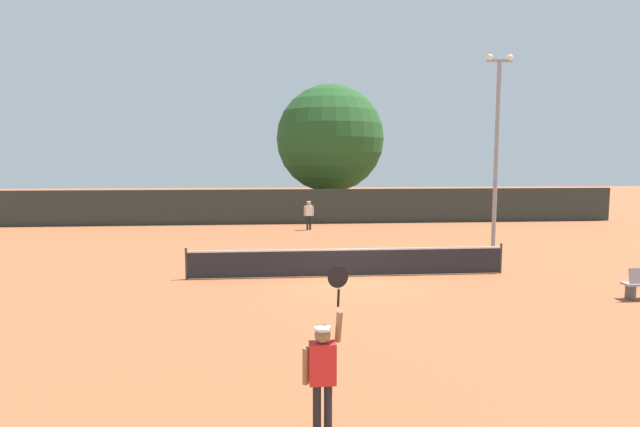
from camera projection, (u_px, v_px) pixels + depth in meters
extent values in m
plane|color=#9E5633|center=(348.00, 276.00, 17.49)|extent=(120.00, 120.00, 0.00)
cube|color=#232328|center=(348.00, 263.00, 17.44)|extent=(10.95, 0.03, 0.91)
cube|color=white|center=(348.00, 250.00, 17.39)|extent=(10.95, 0.04, 0.06)
cylinder|color=#333338|center=(186.00, 264.00, 16.96)|extent=(0.08, 0.08, 1.07)
cylinder|color=#333338|center=(501.00, 258.00, 17.91)|extent=(0.08, 0.08, 1.07)
cube|color=#2D332D|center=(315.00, 206.00, 32.22)|extent=(39.65, 0.12, 2.20)
cube|color=red|center=(323.00, 363.00, 7.14)|extent=(0.38, 0.22, 0.60)
sphere|color=#8C6647|center=(323.00, 335.00, 7.10)|extent=(0.23, 0.23, 0.23)
cylinder|color=white|center=(323.00, 328.00, 7.09)|extent=(0.24, 0.24, 0.04)
cylinder|color=black|center=(317.00, 411.00, 7.20)|extent=(0.12, 0.12, 0.81)
cylinder|color=black|center=(328.00, 411.00, 7.22)|extent=(0.12, 0.12, 0.81)
cylinder|color=#8C6647|center=(306.00, 366.00, 7.12)|extent=(0.09, 0.17, 0.57)
cylinder|color=#8C6647|center=(339.00, 326.00, 7.19)|extent=(0.09, 0.32, 0.55)
cylinder|color=black|center=(338.00, 298.00, 7.21)|extent=(0.04, 0.11, 0.28)
ellipsoid|color=black|center=(338.00, 277.00, 7.24)|extent=(0.30, 0.13, 0.36)
cube|color=white|center=(309.00, 210.00, 29.20)|extent=(0.38, 0.22, 0.61)
sphere|color=tan|center=(309.00, 203.00, 29.15)|extent=(0.23, 0.23, 0.23)
cylinder|color=white|center=(309.00, 202.00, 29.14)|extent=(0.25, 0.25, 0.04)
cylinder|color=black|center=(307.00, 223.00, 29.26)|extent=(0.12, 0.12, 0.83)
cylinder|color=black|center=(310.00, 223.00, 29.28)|extent=(0.12, 0.12, 0.83)
cylinder|color=tan|center=(305.00, 211.00, 29.18)|extent=(0.09, 0.18, 0.58)
cylinder|color=tan|center=(313.00, 211.00, 29.22)|extent=(0.09, 0.16, 0.58)
sphere|color=#CCE033|center=(413.00, 267.00, 18.87)|extent=(0.07, 0.07, 0.07)
cube|color=#4C4C51|center=(630.00, 292.00, 14.50)|extent=(0.08, 0.36, 0.45)
cylinder|color=gray|center=(496.00, 158.00, 22.14)|extent=(0.18, 0.18, 8.21)
cube|color=gray|center=(500.00, 61.00, 21.72)|extent=(1.10, 0.10, 0.10)
sphere|color=#F2EDCC|center=(490.00, 57.00, 21.66)|extent=(0.28, 0.28, 0.28)
sphere|color=#F2EDCC|center=(510.00, 58.00, 21.74)|extent=(0.28, 0.28, 0.28)
cylinder|color=brown|center=(330.00, 197.00, 37.59)|extent=(0.56, 0.56, 2.67)
sphere|color=#235123|center=(330.00, 139.00, 37.15)|extent=(7.85, 7.85, 7.85)
cube|color=#B7B7BC|center=(268.00, 204.00, 39.99)|extent=(2.25, 4.35, 0.90)
cube|color=#2D333D|center=(268.00, 195.00, 39.62)|extent=(1.88, 2.34, 0.64)
cylinder|color=black|center=(258.00, 206.00, 41.34)|extent=(0.22, 0.60, 0.60)
cylinder|color=black|center=(279.00, 206.00, 41.49)|extent=(0.22, 0.60, 0.60)
cylinder|color=black|center=(257.00, 210.00, 38.56)|extent=(0.22, 0.60, 0.60)
cylinder|color=black|center=(279.00, 209.00, 38.71)|extent=(0.22, 0.60, 0.60)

